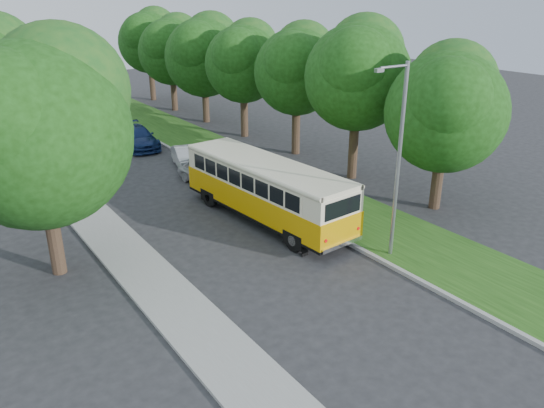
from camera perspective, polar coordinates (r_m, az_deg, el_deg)
ground at (r=22.08m, az=0.04°, el=-6.09°), size 120.00×120.00×0.00m
curb at (r=27.64m, az=0.26°, el=0.04°), size 0.20×70.00×0.15m
grass_verge at (r=28.97m, az=4.07°, el=1.00°), size 4.50×70.00×0.13m
sidewalk at (r=24.24m, az=-16.28°, el=-4.20°), size 2.20×70.00×0.12m
treeline at (r=37.15m, az=-12.29°, el=14.54°), size 24.27×41.91×9.46m
lamppost_near at (r=21.30m, az=13.34°, el=4.96°), size 1.71×0.16×8.00m
lamppost_far at (r=33.25m, az=-23.28°, el=9.30°), size 1.71×0.16×7.50m
warning_sign at (r=30.03m, az=-20.52°, el=3.73°), size 0.56×0.10×2.50m
vintage_bus at (r=25.25m, az=-0.63°, el=1.36°), size 3.37×10.33×3.02m
car_silver at (r=30.73m, az=-7.12°, el=3.40°), size 2.06×4.30×1.42m
car_white at (r=34.12m, az=-9.23°, el=5.00°), size 2.25×3.97×1.24m
car_blue at (r=39.13m, az=-14.31°, el=6.97°), size 2.43×5.30×1.50m
car_grey at (r=43.97m, az=-17.89°, el=8.15°), size 2.93×5.40×1.44m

